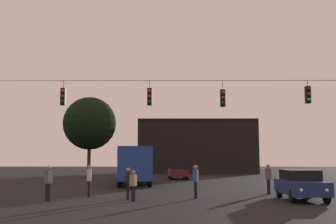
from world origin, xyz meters
The scene contains 13 objects.
ground_plane centered at (0.00, 24.50, 0.00)m, with size 168.00×168.00×0.00m, color black.
overhead_signal_span centered at (0.02, 16.00, 4.13)m, with size 21.61×0.44×7.18m.
city_bus centered at (-3.81, 28.06, 1.87)m, with size 3.56×11.19×3.00m.
car_near_right centered at (5.86, 14.56, 0.80)m, with size 1.96×4.39×1.52m.
car_far_left centered at (-0.01, 36.32, 0.80)m, with size 2.14×4.44×1.52m.
pedestrian_crossing_left centered at (-5.23, 16.16, 1.00)m, with size 0.29×0.39×1.76m.
pedestrian_crossing_center centered at (5.10, 18.26, 1.00)m, with size 0.29×0.39×1.76m.
pedestrian_crossing_right centered at (-2.96, 14.89, 0.91)m, with size 0.30×0.40×1.62m.
pedestrian_near_bus centered at (0.56, 15.29, 1.00)m, with size 0.32×0.41×1.75m.
pedestrian_trailing centered at (-6.83, 13.96, 0.99)m, with size 0.35×0.42×1.74m.
pedestrian_far_side centered at (-2.59, 13.87, 0.84)m, with size 0.35×0.42×1.51m.
corner_building centered at (3.10, 55.37, 3.87)m, with size 16.92×9.65×7.73m.
tree_left_silhouette centered at (-10.44, 42.17, 6.30)m, with size 6.30×6.30×9.47m.
Camera 1 is at (-0.75, -6.57, 2.07)m, focal length 43.85 mm.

